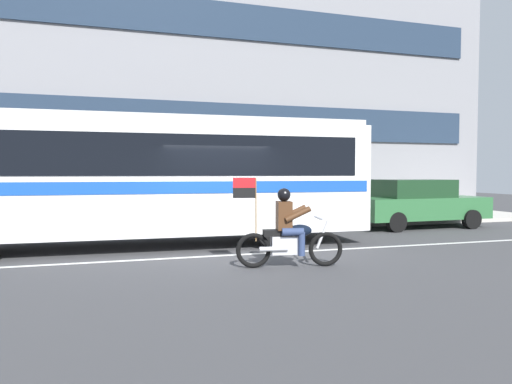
% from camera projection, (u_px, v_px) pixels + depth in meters
% --- Properties ---
extents(ground_plane, '(60.00, 60.00, 0.00)m').
position_uv_depth(ground_plane, '(218.00, 251.00, 10.58)').
color(ground_plane, '#3D3D3F').
extents(sidewalk_curb, '(28.00, 3.80, 0.15)m').
position_uv_depth(sidewalk_curb, '(188.00, 224.00, 15.46)').
color(sidewalk_curb, '#B7B2A8').
rests_on(sidewalk_curb, ground_plane).
extents(lane_center_stripe, '(26.60, 0.14, 0.01)m').
position_uv_depth(lane_center_stripe, '(223.00, 255.00, 10.00)').
color(lane_center_stripe, silver).
rests_on(lane_center_stripe, ground_plane).
extents(office_building_facade, '(28.00, 0.89, 11.23)m').
position_uv_depth(office_building_facade, '(179.00, 77.00, 17.42)').
color(office_building_facade, gray).
rests_on(office_building_facade, ground_plane).
extents(transit_bus, '(11.39, 2.91, 3.22)m').
position_uv_depth(transit_bus, '(143.00, 172.00, 11.17)').
color(transit_bus, white).
rests_on(transit_bus, ground_plane).
extents(motorcycle_with_rider, '(2.17, 0.70, 1.78)m').
position_uv_depth(motorcycle_with_rider, '(289.00, 234.00, 8.76)').
color(motorcycle_with_rider, black).
rests_on(motorcycle_with_rider, ground_plane).
extents(parked_sedan_curbside, '(4.69, 1.96, 1.64)m').
position_uv_depth(parked_sedan_curbside, '(417.00, 203.00, 15.13)').
color(parked_sedan_curbside, '#2D6638').
rests_on(parked_sedan_curbside, ground_plane).
extents(fire_hydrant, '(0.22, 0.30, 0.75)m').
position_uv_depth(fire_hydrant, '(327.00, 210.00, 15.97)').
color(fire_hydrant, gold).
rests_on(fire_hydrant, sidewalk_curb).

